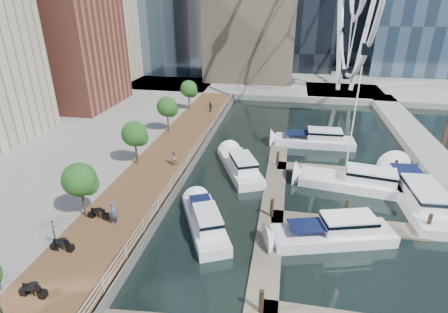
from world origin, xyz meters
The scene contains 17 objects.
ground centered at (0.00, 0.00, 0.00)m, with size 520.00×520.00×0.00m, color black.
boardwalk centered at (-9.00, 15.00, 0.50)m, with size 6.00×60.00×1.00m, color brown.
seawall centered at (-6.00, 15.00, 0.50)m, with size 0.25×60.00×1.00m, color #595954.
land_far centered at (0.00, 102.00, 0.50)m, with size 200.00×114.00×1.00m, color gray.
breakwater centered at (20.00, 20.00, 0.50)m, with size 4.00×60.00×1.00m, color gray.
pier centered at (14.00, 52.00, 0.50)m, with size 14.00×12.00×1.00m, color gray.
railing centered at (-6.10, 15.00, 1.52)m, with size 0.10×60.00×1.05m, color white, non-canonical shape.
floating_docks centered at (7.97, 9.98, 0.49)m, with size 16.00×34.00×2.60m.
midrise_condos centered at (-33.57, 26.82, 13.42)m, with size 19.00×67.00×28.00m.
street_trees centered at (-11.40, 14.00, 4.29)m, with size 2.60×42.60×4.60m.
cafe_tables centered at (-10.40, -2.00, 1.37)m, with size 2.50×13.70×0.74m.
yacht_foreground centered at (7.69, 5.78, 0.00)m, with size 2.68×10.01×2.15m, color white, non-canonical shape.
pedestrian_near centered at (-8.66, 3.45, 1.98)m, with size 0.71×0.47×1.96m, color #4A4F63.
pedestrian_mid centered at (-7.55, 14.36, 1.81)m, with size 0.79×0.61×1.62m, color gray.
pedestrian_far centered at (-7.90, 33.48, 1.81)m, with size 0.95×0.39×1.62m, color #353B42.
moored_yachts centered at (9.32, 13.93, 0.00)m, with size 22.78×32.93×11.50m.
cafe_seating centered at (-10.74, -4.48, 2.18)m, with size 3.68×13.46×2.57m.
Camera 1 is at (3.63, -16.87, 16.68)m, focal length 28.00 mm.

